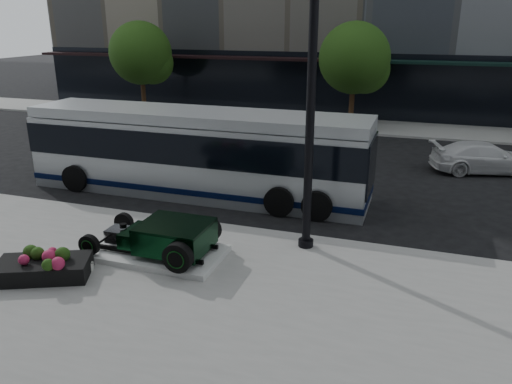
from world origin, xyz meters
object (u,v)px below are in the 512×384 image
(white_sedan, at_px, (485,158))
(lamppost, at_px, (310,121))
(transit_bus, at_px, (197,152))
(flower_planter, at_px, (43,267))
(hot_rod, at_px, (168,236))

(white_sedan, bearing_deg, lamppost, 135.68)
(transit_bus, bearing_deg, flower_planter, -95.79)
(flower_planter, height_order, transit_bus, transit_bus)
(lamppost, xyz_separation_m, transit_bus, (-4.74, 3.44, -2.02))
(white_sedan, bearing_deg, hot_rod, 127.79)
(flower_planter, relative_size, white_sedan, 0.56)
(lamppost, bearing_deg, hot_rod, -150.72)
(hot_rod, distance_m, transit_bus, 5.50)
(hot_rod, height_order, flower_planter, hot_rod)
(hot_rod, distance_m, lamppost, 4.59)
(lamppost, relative_size, white_sedan, 1.75)
(lamppost, xyz_separation_m, white_sedan, (5.17, 9.35, -2.90))
(lamppost, xyz_separation_m, flower_planter, (-5.46, -3.63, -3.14))
(hot_rod, relative_size, lamppost, 0.44)
(hot_rod, bearing_deg, flower_planter, -141.03)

